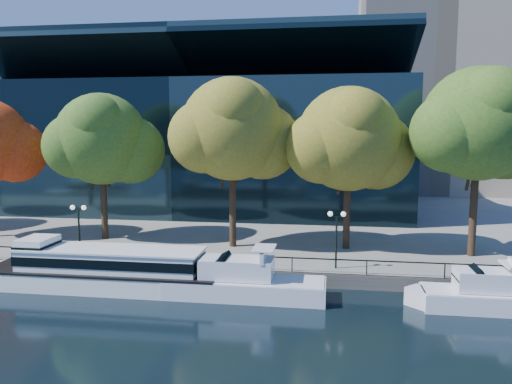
% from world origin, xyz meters
% --- Properties ---
extents(ground, '(160.00, 160.00, 0.00)m').
position_xyz_m(ground, '(0.00, 0.00, 0.00)').
color(ground, black).
rests_on(ground, ground).
extents(promenade, '(90.00, 67.08, 1.00)m').
position_xyz_m(promenade, '(0.00, 36.38, 0.50)').
color(promenade, slate).
rests_on(promenade, ground).
extents(railing, '(88.20, 0.08, 0.99)m').
position_xyz_m(railing, '(0.00, 3.25, 1.94)').
color(railing, black).
rests_on(railing, promenade).
extents(convention_building, '(50.00, 24.57, 21.43)m').
position_xyz_m(convention_building, '(-4.00, 31.79, 8.51)').
color(convention_building, black).
rests_on(convention_building, ground).
extents(tour_boat, '(17.45, 3.89, 3.31)m').
position_xyz_m(tour_boat, '(-2.97, 0.87, 1.41)').
color(tour_boat, white).
rests_on(tour_boat, ground).
extents(cruiser_near, '(11.36, 2.93, 3.29)m').
position_xyz_m(cruiser_near, '(6.76, 0.40, 1.02)').
color(cruiser_near, white).
rests_on(cruiser_near, ground).
extents(cruiser_far, '(9.38, 2.60, 3.06)m').
position_xyz_m(cruiser_far, '(21.87, 0.34, 0.97)').
color(cruiser_far, white).
rests_on(cruiser_far, ground).
extents(tree_2, '(9.94, 8.15, 12.79)m').
position_xyz_m(tree_2, '(-7.11, 11.10, 9.64)').
color(tree_2, black).
rests_on(tree_2, promenade).
extents(tree_3, '(10.46, 8.58, 13.87)m').
position_xyz_m(tree_3, '(4.73, 9.88, 10.50)').
color(tree_3, black).
rests_on(tree_3, promenade).
extents(tree_4, '(10.40, 8.53, 13.06)m').
position_xyz_m(tree_4, '(14.02, 10.54, 9.72)').
color(tree_4, black).
rests_on(tree_4, promenade).
extents(tree_5, '(10.63, 8.72, 14.32)m').
position_xyz_m(tree_5, '(23.48, 9.52, 10.88)').
color(tree_5, black).
rests_on(tree_5, promenade).
extents(lamp_1, '(1.26, 0.36, 4.03)m').
position_xyz_m(lamp_1, '(-6.14, 4.50, 3.98)').
color(lamp_1, black).
rests_on(lamp_1, promenade).
extents(lamp_2, '(1.26, 0.36, 4.03)m').
position_xyz_m(lamp_2, '(12.97, 4.50, 3.98)').
color(lamp_2, black).
rests_on(lamp_2, promenade).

